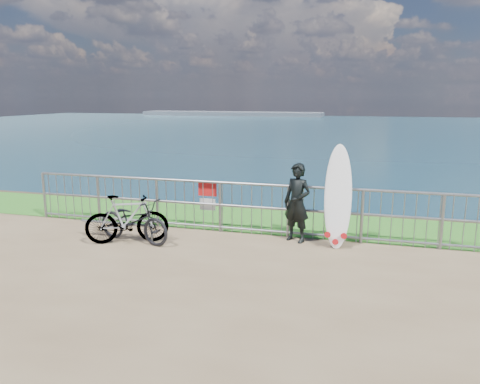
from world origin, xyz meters
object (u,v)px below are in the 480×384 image
(surfer, at_px, (297,203))
(bicycle_far, at_px, (127,219))
(bicycle_near, at_px, (133,220))
(surfboard, at_px, (338,200))

(surfer, height_order, bicycle_far, surfer)
(surfer, height_order, bicycle_near, surfer)
(bicycle_near, relative_size, bicycle_far, 1.03)
(surfer, bearing_deg, surfboard, 16.01)
(surfer, distance_m, bicycle_near, 3.34)
(bicycle_near, xyz_separation_m, bicycle_far, (-0.09, -0.10, 0.05))
(surfboard, distance_m, bicycle_far, 4.22)
(bicycle_near, bearing_deg, bicycle_far, 148.51)
(surfer, distance_m, surfboard, 0.83)
(surfboard, bearing_deg, bicycle_near, -168.35)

